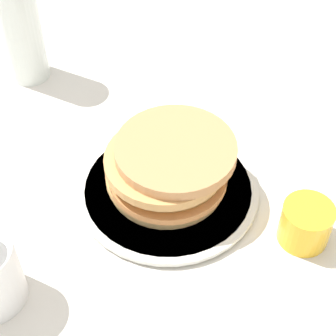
% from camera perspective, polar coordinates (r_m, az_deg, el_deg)
% --- Properties ---
extents(ground_plane, '(4.00, 4.00, 0.00)m').
position_cam_1_polar(ground_plane, '(0.87, 0.87, -1.19)').
color(ground_plane, silver).
extents(plate, '(0.27, 0.27, 0.01)m').
position_cam_1_polar(plate, '(0.84, 0.00, -2.16)').
color(plate, silver).
rests_on(plate, ground_plane).
extents(pancake_stack, '(0.18, 0.19, 0.09)m').
position_cam_1_polar(pancake_stack, '(0.81, 0.06, 0.12)').
color(pancake_stack, tan).
rests_on(pancake_stack, plate).
extents(juice_glass, '(0.07, 0.07, 0.06)m').
position_cam_1_polar(juice_glass, '(0.80, 13.81, -5.51)').
color(juice_glass, yellow).
rests_on(juice_glass, ground_plane).
extents(water_bottle_near, '(0.07, 0.07, 0.22)m').
position_cam_1_polar(water_bottle_near, '(1.03, -14.82, 13.85)').
color(water_bottle_near, silver).
rests_on(water_bottle_near, ground_plane).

